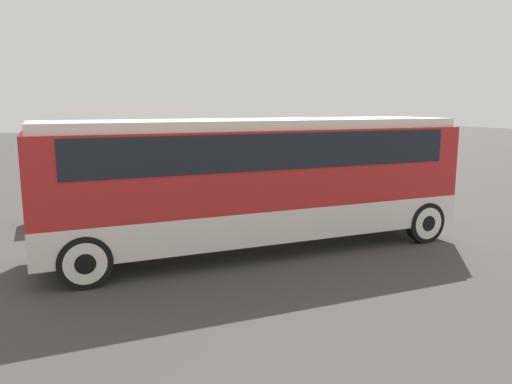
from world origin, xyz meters
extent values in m
plane|color=#423F3D|center=(0.00, 0.00, 0.00)|extent=(120.00, 120.00, 0.00)
cube|color=silver|center=(0.00, 0.00, 0.84)|extent=(10.38, 2.55, 0.77)
cube|color=red|center=(0.00, 0.00, 2.12)|extent=(10.38, 2.55, 1.79)
cube|color=black|center=(0.00, 0.00, 2.56)|extent=(9.13, 2.59, 0.81)
cube|color=silver|center=(0.00, 0.00, 3.13)|extent=(10.17, 2.35, 0.22)
cube|color=red|center=(5.04, 0.00, 1.86)|extent=(0.36, 2.45, 2.05)
cylinder|color=black|center=(4.33, -1.17, 0.54)|extent=(1.07, 0.28, 1.07)
cylinder|color=silver|center=(4.33, -1.17, 0.54)|extent=(0.84, 0.30, 0.84)
cylinder|color=black|center=(4.33, -1.17, 0.54)|extent=(0.41, 0.32, 0.41)
cylinder|color=black|center=(4.33, 1.17, 0.54)|extent=(1.07, 0.28, 1.07)
cylinder|color=silver|center=(4.33, 1.17, 0.54)|extent=(0.84, 0.30, 0.84)
cylinder|color=black|center=(4.33, 1.17, 0.54)|extent=(0.41, 0.32, 0.41)
cylinder|color=black|center=(-4.17, -1.17, 0.54)|extent=(1.07, 0.28, 1.07)
cylinder|color=silver|center=(-4.17, -1.17, 0.54)|extent=(0.84, 0.30, 0.84)
cylinder|color=black|center=(-4.17, -1.17, 0.54)|extent=(0.41, 0.32, 0.41)
cylinder|color=black|center=(-4.17, 1.17, 0.54)|extent=(1.07, 0.28, 1.07)
cylinder|color=silver|center=(-4.17, 1.17, 0.54)|extent=(0.84, 0.30, 0.84)
cylinder|color=black|center=(-4.17, 1.17, 0.54)|extent=(0.41, 0.32, 0.41)
cube|color=#2D5638|center=(-2.93, 4.78, 0.57)|extent=(4.34, 1.77, 0.68)
cube|color=black|center=(-3.11, 4.78, 1.13)|extent=(2.26, 1.59, 0.45)
cylinder|color=black|center=(-1.19, 3.98, 0.30)|extent=(0.61, 0.22, 0.61)
cylinder|color=black|center=(-1.19, 3.98, 0.30)|extent=(0.23, 0.26, 0.23)
cylinder|color=black|center=(-1.19, 5.57, 0.30)|extent=(0.61, 0.22, 0.61)
cylinder|color=black|center=(-1.19, 5.57, 0.30)|extent=(0.23, 0.26, 0.23)
cylinder|color=black|center=(-4.68, 3.98, 0.30)|extent=(0.61, 0.22, 0.61)
cylinder|color=black|center=(-4.68, 3.98, 0.30)|extent=(0.23, 0.26, 0.23)
cylinder|color=black|center=(-4.68, 5.57, 0.30)|extent=(0.61, 0.22, 0.61)
cylinder|color=black|center=(-4.68, 5.57, 0.30)|extent=(0.23, 0.26, 0.23)
cube|color=navy|center=(3.95, 8.73, 0.53)|extent=(4.19, 1.83, 0.57)
cube|color=black|center=(3.79, 8.73, 1.05)|extent=(2.18, 1.65, 0.49)
cylinder|color=black|center=(5.60, 7.90, 0.32)|extent=(0.65, 0.22, 0.65)
cylinder|color=black|center=(5.60, 7.90, 0.32)|extent=(0.25, 0.26, 0.25)
cylinder|color=black|center=(5.60, 9.56, 0.32)|extent=(0.65, 0.22, 0.65)
cylinder|color=black|center=(5.60, 9.56, 0.32)|extent=(0.25, 0.26, 0.25)
cylinder|color=black|center=(2.31, 7.90, 0.32)|extent=(0.65, 0.22, 0.65)
cylinder|color=black|center=(2.31, 7.90, 0.32)|extent=(0.25, 0.26, 0.25)
cylinder|color=black|center=(2.31, 9.56, 0.32)|extent=(0.65, 0.22, 0.65)
cylinder|color=black|center=(2.31, 9.56, 0.32)|extent=(0.25, 0.26, 0.25)
camera|label=1|loc=(-4.77, -11.15, 3.59)|focal=35.00mm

